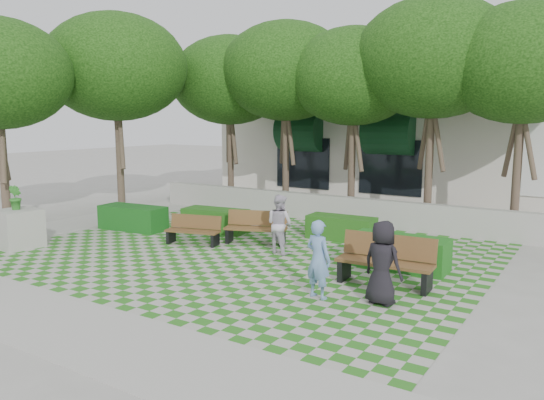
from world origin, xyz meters
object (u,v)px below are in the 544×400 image
Objects in this scene: hedge_east at (400,252)px; person_white at (280,224)px; bench_west at (194,231)px; person_dark at (382,263)px; hedge_midright at (341,228)px; planter_back at (18,227)px; bench_east at (386,262)px; hedge_west at (133,218)px; person_blue at (318,259)px; hedge_midleft at (215,220)px; bench_mid at (256,228)px.

hedge_east is 3.20m from person_white.
bench_west is 1.00× the size of person_dark.
planter_back is at bearing -141.19° from hedge_midright.
bench_east is 9.98m from planter_back.
hedge_west is 1.35× the size of person_dark.
hedge_east reaches higher than hedge_west.
bench_west is 0.82× the size of hedge_midright.
hedge_midleft is at bearing -21.39° from person_blue.
person_dark reaches higher than hedge_midright.
bench_mid is at bearing -16.05° from person_white.
person_dark is (6.28, -1.79, 0.42)m from bench_west.
person_blue is (5.10, -2.14, 0.39)m from bench_west.
planter_back is at bearing -158.93° from hedge_east.
bench_east is at bearing -61.40° from person_dark.
hedge_midright is 1.13× the size of planter_back.
bench_west is at bearing -8.92° from hedge_west.
hedge_midleft is 1.32× the size of person_white.
hedge_midleft is 7.68m from person_dark.
bench_mid reaches higher than hedge_east.
person_dark reaches higher than bench_east.
person_white is at bearing -4.33° from bench_west.
person_white is (-3.34, 1.10, 0.27)m from bench_east.
bench_mid is 0.83× the size of hedge_east.
bench_mid reaches higher than hedge_midright.
person_blue is 3.63m from person_white.
bench_east is at bearing -20.79° from bench_west.
planter_back reaches higher than hedge_west.
person_dark is 1.04× the size of person_white.
hedge_midleft is (-3.82, -1.10, 0.01)m from hedge_midright.
planter_back is at bearing -157.36° from bench_west.
bench_west is 1.77m from hedge_midleft.
person_white is (6.37, 3.37, 0.20)m from planter_back.
person_blue is 1.01× the size of person_white.
bench_mid reaches higher than hedge_midleft.
hedge_west is 1.39× the size of person_blue.
person_dark is at bearing 6.29° from planter_back.
bench_west is 2.99m from hedge_west.
hedge_midleft is at bearing -15.73° from person_dark.
bench_mid is at bearing 21.82° from bench_west.
person_dark reaches higher than hedge_midleft.
bench_east is at bearing 13.16° from planter_back.
hedge_midleft is at bearing 26.82° from hedge_west.
planter_back is (-3.24, -4.57, 0.22)m from hedge_midleft.
hedge_east is 2.65m from person_dark.
person_blue reaches higher than hedge_west.
hedge_east is at bearing -23.37° from bench_mid.
hedge_midleft is at bearing 142.90° from bench_mid.
hedge_midleft is (-0.56, 1.67, -0.03)m from bench_west.
bench_east is 1.00× the size of hedge_midleft.
hedge_west is 3.47m from planter_back.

